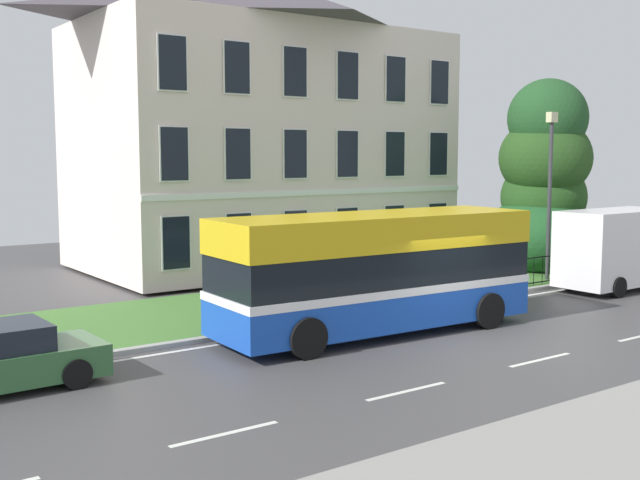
# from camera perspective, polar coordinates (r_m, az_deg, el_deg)

# --- Properties ---
(ground_plane) EXTENTS (60.00, 56.00, 0.18)m
(ground_plane) POSITION_cam_1_polar(r_m,az_deg,el_deg) (20.25, 9.34, -6.94)
(ground_plane) COLOR #464445
(georgian_townhouse) EXTENTS (14.37, 8.63, 11.50)m
(georgian_townhouse) POSITION_cam_1_polar(r_m,az_deg,el_deg) (32.34, -4.32, 8.59)
(georgian_townhouse) COLOR beige
(georgian_townhouse) RESTS_ON ground_plane
(iron_verge_railing) EXTENTS (15.44, 0.04, 0.97)m
(iron_verge_railing) POSITION_cam_1_polar(r_m,az_deg,el_deg) (24.39, 8.57, -3.15)
(iron_verge_railing) COLOR black
(iron_verge_railing) RESTS_ON ground_plane
(evergreen_tree) EXTENTS (4.52, 4.52, 7.60)m
(evergreen_tree) POSITION_cam_1_polar(r_m,az_deg,el_deg) (31.64, 15.96, 3.54)
(evergreen_tree) COLOR #423328
(evergreen_tree) RESTS_ON ground_plane
(single_decker_bus) EXTENTS (8.73, 2.98, 3.07)m
(single_decker_bus) POSITION_cam_1_polar(r_m,az_deg,el_deg) (20.04, 4.07, -2.26)
(single_decker_bus) COLOR #1848B7
(single_decker_bus) RESTS_ON ground_plane
(white_panel_van) EXTENTS (5.54, 2.09, 2.72)m
(white_panel_van) POSITION_cam_1_polar(r_m,az_deg,el_deg) (28.45, 21.08, -0.61)
(white_panel_van) COLOR white
(white_panel_van) RESTS_ON ground_plane
(street_lamp_post) EXTENTS (0.36, 0.24, 5.94)m
(street_lamp_post) POSITION_cam_1_polar(r_m,az_deg,el_deg) (28.89, 16.42, 4.00)
(street_lamp_post) COLOR #333338
(street_lamp_post) RESTS_ON ground_plane
(litter_bin) EXTENTS (0.55, 0.55, 1.10)m
(litter_bin) POSITION_cam_1_polar(r_m,az_deg,el_deg) (21.36, -3.24, -4.29)
(litter_bin) COLOR #23472D
(litter_bin) RESTS_ON ground_plane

